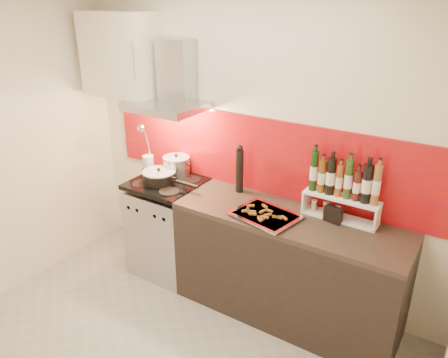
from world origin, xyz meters
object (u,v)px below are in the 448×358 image
Objects in this scene: range_stove at (169,227)px; baking_tray at (265,215)px; saute_pan at (160,177)px; pepper_mill at (240,169)px; stock_pot at (177,166)px; counter at (287,267)px.

range_stove is 1.15m from baking_tray.
pepper_mill reaches higher than saute_pan.
stock_pot is 0.21m from saute_pan.
counter is 3.15× the size of saute_pan.
stock_pot is 1.08m from baking_tray.
range_stove is 0.94m from pepper_mill.
range_stove is 2.19× the size of pepper_mill.
stock_pot is 0.43× the size of saute_pan.
baking_tray is at bearing -5.47° from range_stove.
saute_pan is at bearing -177.73° from counter.
range_stove is 3.70× the size of stock_pot.
pepper_mill is (-0.56, 0.18, 0.65)m from counter.
pepper_mill is at bearing 161.98° from counter.
saute_pan reaches higher than baking_tray.
counter is 3.37× the size of baking_tray.
counter is at bearing 33.10° from baking_tray.
stock_pot is 0.46× the size of baking_tray.
range_stove is 0.51× the size of counter.
saute_pan is (-1.24, -0.05, 0.51)m from counter.
baking_tray is (-0.16, -0.10, 0.47)m from counter.
range_stove is 1.20m from counter.
baking_tray is (0.40, -0.29, -0.19)m from pepper_mill.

